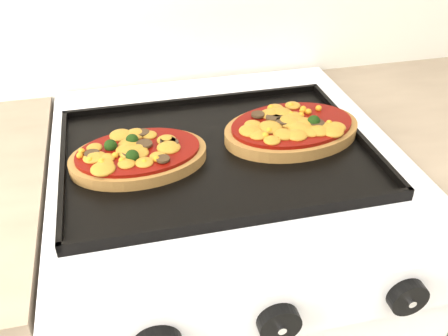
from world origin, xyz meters
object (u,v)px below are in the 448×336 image
object	(u,v)px
baking_tray	(217,151)
pizza_left	(139,154)
pizza_right	(292,128)
stove	(226,319)

from	to	relation	value
baking_tray	pizza_left	world-z (taller)	pizza_left
baking_tray	pizza_right	distance (m)	0.14
stove	baking_tray	size ratio (longest dim) A/B	1.80
stove	baking_tray	xyz separation A→B (m)	(-0.02, -0.02, 0.47)
baking_tray	pizza_left	xyz separation A→B (m)	(-0.13, -0.00, 0.01)
pizza_right	baking_tray	bearing A→B (deg)	-172.33
stove	pizza_left	world-z (taller)	pizza_left
pizza_left	pizza_right	size ratio (longest dim) A/B	0.92
pizza_right	pizza_left	bearing A→B (deg)	-175.32
baking_tray	pizza_right	xyz separation A→B (m)	(0.14, 0.02, 0.02)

